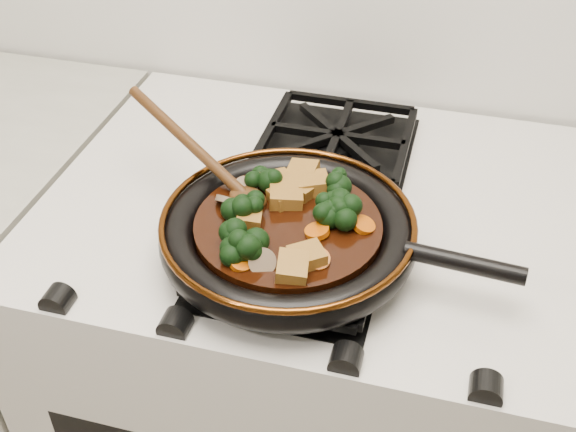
# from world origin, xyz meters

# --- Properties ---
(stove) EXTENTS (0.76, 0.60, 0.90)m
(stove) POSITION_xyz_m (0.00, 1.69, 0.45)
(stove) COLOR beige
(stove) RESTS_ON ground
(burner_grate_front) EXTENTS (0.23, 0.23, 0.03)m
(burner_grate_front) POSITION_xyz_m (0.00, 1.55, 0.91)
(burner_grate_front) COLOR black
(burner_grate_front) RESTS_ON stove
(burner_grate_back) EXTENTS (0.23, 0.23, 0.03)m
(burner_grate_back) POSITION_xyz_m (0.00, 1.83, 0.91)
(burner_grate_back) COLOR black
(burner_grate_back) RESTS_ON stove
(skillet) EXTENTS (0.45, 0.32, 0.05)m
(skillet) POSITION_xyz_m (-0.00, 1.56, 0.94)
(skillet) COLOR black
(skillet) RESTS_ON burner_grate_front
(braising_sauce) EXTENTS (0.23, 0.23, 0.02)m
(braising_sauce) POSITION_xyz_m (-0.01, 1.56, 0.95)
(braising_sauce) COLOR black
(braising_sauce) RESTS_ON skillet
(tofu_cube_0) EXTENTS (0.05, 0.05, 0.02)m
(tofu_cube_0) POSITION_xyz_m (-0.02, 1.60, 0.97)
(tofu_cube_0) COLOR #8F6021
(tofu_cube_0) RESTS_ON braising_sauce
(tofu_cube_1) EXTENTS (0.05, 0.05, 0.03)m
(tofu_cube_1) POSITION_xyz_m (-0.02, 1.60, 0.97)
(tofu_cube_1) COLOR #8F6021
(tofu_cube_1) RESTS_ON braising_sauce
(tofu_cube_2) EXTENTS (0.04, 0.04, 0.02)m
(tofu_cube_2) POSITION_xyz_m (-0.05, 1.55, 0.97)
(tofu_cube_2) COLOR #8F6021
(tofu_cube_2) RESTS_ON braising_sauce
(tofu_cube_3) EXTENTS (0.05, 0.05, 0.02)m
(tofu_cube_3) POSITION_xyz_m (0.03, 1.50, 0.97)
(tofu_cube_3) COLOR #8F6021
(tofu_cube_3) RESTS_ON braising_sauce
(tofu_cube_4) EXTENTS (0.04, 0.04, 0.03)m
(tofu_cube_4) POSITION_xyz_m (-0.01, 1.66, 0.97)
(tofu_cube_4) COLOR #8F6021
(tofu_cube_4) RESTS_ON braising_sauce
(tofu_cube_5) EXTENTS (0.05, 0.05, 0.03)m
(tofu_cube_5) POSITION_xyz_m (0.01, 1.63, 0.97)
(tofu_cube_5) COLOR #8F6021
(tofu_cube_5) RESTS_ON braising_sauce
(tofu_cube_6) EXTENTS (0.05, 0.05, 0.02)m
(tofu_cube_6) POSITION_xyz_m (-0.00, 1.63, 0.97)
(tofu_cube_6) COLOR #8F6021
(tofu_cube_6) RESTS_ON braising_sauce
(tofu_cube_7) EXTENTS (0.05, 0.05, 0.03)m
(tofu_cube_7) POSITION_xyz_m (-0.04, 1.63, 0.97)
(tofu_cube_7) COLOR #8F6021
(tofu_cube_7) RESTS_ON braising_sauce
(tofu_cube_8) EXTENTS (0.04, 0.05, 0.03)m
(tofu_cube_8) POSITION_xyz_m (0.02, 1.47, 0.97)
(tofu_cube_8) COLOR #8F6021
(tofu_cube_8) RESTS_ON braising_sauce
(broccoli_floret_0) EXTENTS (0.09, 0.08, 0.06)m
(broccoli_floret_0) POSITION_xyz_m (0.06, 1.58, 0.97)
(broccoli_floret_0) COLOR black
(broccoli_floret_0) RESTS_ON braising_sauce
(broccoli_floret_1) EXTENTS (0.08, 0.08, 0.06)m
(broccoli_floret_1) POSITION_xyz_m (-0.04, 1.48, 0.97)
(broccoli_floret_1) COLOR black
(broccoli_floret_1) RESTS_ON braising_sauce
(broccoli_floret_2) EXTENTS (0.06, 0.07, 0.05)m
(broccoli_floret_2) POSITION_xyz_m (-0.05, 1.49, 0.97)
(broccoli_floret_2) COLOR black
(broccoli_floret_2) RESTS_ON braising_sauce
(broccoli_floret_3) EXTENTS (0.07, 0.08, 0.07)m
(broccoli_floret_3) POSITION_xyz_m (0.04, 1.63, 0.97)
(broccoli_floret_3) COLOR black
(broccoli_floret_3) RESTS_ON braising_sauce
(broccoli_floret_4) EXTENTS (0.08, 0.08, 0.07)m
(broccoli_floret_4) POSITION_xyz_m (-0.06, 1.56, 0.97)
(broccoli_floret_4) COLOR black
(broccoli_floret_4) RESTS_ON braising_sauce
(broccoli_floret_5) EXTENTS (0.09, 0.09, 0.06)m
(broccoli_floret_5) POSITION_xyz_m (-0.05, 1.62, 0.97)
(broccoli_floret_5) COLOR black
(broccoli_floret_5) RESTS_ON braising_sauce
(broccoli_floret_6) EXTENTS (0.08, 0.08, 0.07)m
(broccoli_floret_6) POSITION_xyz_m (-0.04, 1.49, 0.97)
(broccoli_floret_6) COLOR black
(broccoli_floret_6) RESTS_ON braising_sauce
(broccoli_floret_7) EXTENTS (0.09, 0.08, 0.07)m
(broccoli_floret_7) POSITION_xyz_m (0.04, 1.58, 0.97)
(broccoli_floret_7) COLOR black
(broccoli_floret_7) RESTS_ON braising_sauce
(broccoli_floret_8) EXTENTS (0.06, 0.06, 0.06)m
(broccoli_floret_8) POSITION_xyz_m (0.06, 1.58, 0.97)
(broccoli_floret_8) COLOR black
(broccoli_floret_8) RESTS_ON braising_sauce
(broccoli_floret_9) EXTENTS (0.08, 0.08, 0.06)m
(broccoli_floret_9) POSITION_xyz_m (0.05, 1.58, 0.97)
(broccoli_floret_9) COLOR black
(broccoli_floret_9) RESTS_ON braising_sauce
(carrot_coin_0) EXTENTS (0.03, 0.03, 0.02)m
(carrot_coin_0) POSITION_xyz_m (0.05, 1.50, 0.96)
(carrot_coin_0) COLOR #B24704
(carrot_coin_0) RESTS_ON braising_sauce
(carrot_coin_1) EXTENTS (0.03, 0.03, 0.01)m
(carrot_coin_1) POSITION_xyz_m (0.03, 1.55, 0.96)
(carrot_coin_1) COLOR #B24704
(carrot_coin_1) RESTS_ON braising_sauce
(carrot_coin_2) EXTENTS (0.03, 0.03, 0.02)m
(carrot_coin_2) POSITION_xyz_m (-0.04, 1.47, 0.96)
(carrot_coin_2) COLOR #B24704
(carrot_coin_2) RESTS_ON braising_sauce
(carrot_coin_3) EXTENTS (0.03, 0.03, 0.02)m
(carrot_coin_3) POSITION_xyz_m (-0.01, 1.66, 0.96)
(carrot_coin_3) COLOR #B24704
(carrot_coin_3) RESTS_ON braising_sauce
(carrot_coin_4) EXTENTS (0.03, 0.03, 0.02)m
(carrot_coin_4) POSITION_xyz_m (0.09, 1.57, 0.96)
(carrot_coin_4) COLOR #B24704
(carrot_coin_4) RESTS_ON braising_sauce
(mushroom_slice_0) EXTENTS (0.04, 0.04, 0.03)m
(mushroom_slice_0) POSITION_xyz_m (-0.05, 1.63, 0.97)
(mushroom_slice_0) COLOR brown
(mushroom_slice_0) RESTS_ON braising_sauce
(mushroom_slice_1) EXTENTS (0.04, 0.04, 0.02)m
(mushroom_slice_1) POSITION_xyz_m (-0.08, 1.61, 0.97)
(mushroom_slice_1) COLOR brown
(mushroom_slice_1) RESTS_ON braising_sauce
(mushroom_slice_2) EXTENTS (0.04, 0.04, 0.03)m
(mushroom_slice_2) POSITION_xyz_m (-0.01, 1.48, 0.97)
(mushroom_slice_2) COLOR brown
(mushroom_slice_2) RESTS_ON braising_sauce
(mushroom_slice_3) EXTENTS (0.04, 0.03, 0.03)m
(mushroom_slice_3) POSITION_xyz_m (-0.09, 1.57, 0.97)
(mushroom_slice_3) COLOR brown
(mushroom_slice_3) RESTS_ON braising_sauce
(wooden_spoon) EXTENTS (0.15, 0.10, 0.25)m
(wooden_spoon) POSITION_xyz_m (-0.13, 1.62, 0.98)
(wooden_spoon) COLOR #40230D
(wooden_spoon) RESTS_ON braising_sauce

